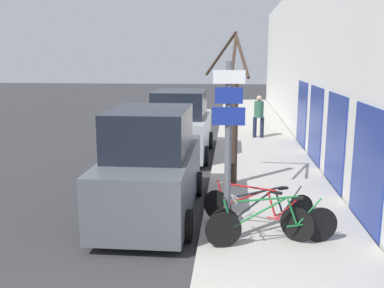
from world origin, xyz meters
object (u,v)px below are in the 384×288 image
at_px(bicycle_2, 255,212).
at_px(parked_car_1, 181,127).
at_px(bicycle_0, 272,224).
at_px(parked_car_0, 152,168).
at_px(signpost, 228,146).
at_px(street_tree, 234,116).
at_px(pedestrian_near, 259,113).
at_px(bicycle_1, 263,215).

bearing_deg(bicycle_2, parked_car_1, 48.48).
bearing_deg(bicycle_0, parked_car_0, 43.20).
bearing_deg(signpost, bicycle_0, -7.40).
height_order(signpost, parked_car_0, signpost).
distance_m(bicycle_2, street_tree, 3.43).
distance_m(bicycle_0, pedestrian_near, 10.46).
relative_size(signpost, bicycle_1, 1.56).
distance_m(parked_car_0, pedestrian_near, 9.21).
bearing_deg(street_tree, pedestrian_near, 80.92).
bearing_deg(parked_car_1, bicycle_2, -71.29).
height_order(signpost, street_tree, street_tree).
bearing_deg(signpost, parked_car_0, 136.55).
distance_m(bicycle_0, parked_car_1, 7.83).
bearing_deg(bicycle_0, signpost, 69.99).
height_order(signpost, parked_car_1, signpost).
distance_m(signpost, street_tree, 3.61).
bearing_deg(pedestrian_near, parked_car_0, -99.73).
height_order(signpost, bicycle_0, signpost).
bearing_deg(bicycle_0, street_tree, -1.95).
bearing_deg(bicycle_1, bicycle_0, 164.67).
xyz_separation_m(signpost, bicycle_2, (0.53, 0.51, -1.39)).
relative_size(bicycle_0, bicycle_1, 1.15).
bearing_deg(street_tree, bicycle_2, -82.22).
bearing_deg(parked_car_0, street_tree, 48.86).
bearing_deg(bicycle_2, street_tree, 37.99).
height_order(bicycle_0, pedestrian_near, pedestrian_near).
bearing_deg(bicycle_2, bicycle_0, -125.62).
distance_m(parked_car_1, pedestrian_near, 4.19).
relative_size(bicycle_0, street_tree, 0.60).
bearing_deg(signpost, parked_car_1, 103.16).
relative_size(bicycle_0, bicycle_2, 1.16).
relative_size(bicycle_1, parked_car_1, 0.49).
distance_m(bicycle_2, pedestrian_near, 9.86).
height_order(bicycle_0, bicycle_2, bicycle_0).
height_order(parked_car_1, pedestrian_near, parked_car_1).
xyz_separation_m(signpost, bicycle_0, (0.81, -0.11, -1.39)).
relative_size(signpost, bicycle_0, 1.36).
relative_size(bicycle_0, parked_car_1, 0.56).
xyz_separation_m(bicycle_1, street_tree, (-0.57, 3.25, 1.42)).
xyz_separation_m(parked_car_0, street_tree, (1.77, 2.03, 0.88)).
xyz_separation_m(parked_car_1, street_tree, (1.82, -3.68, 0.91)).
bearing_deg(pedestrian_near, bicycle_1, -84.63).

